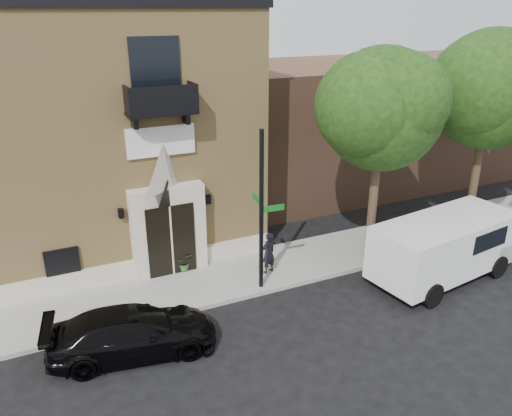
{
  "coord_description": "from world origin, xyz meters",
  "views": [
    {
      "loc": [
        -4.96,
        -13.02,
        9.0
      ],
      "look_at": [
        2.04,
        2.0,
        2.33
      ],
      "focal_mm": 35.0,
      "sensor_mm": 36.0,
      "label": 1
    }
  ],
  "objects": [
    {
      "name": "street_sign",
      "position": [
        1.48,
        0.37,
        2.9
      ],
      "size": [
        0.87,
        0.88,
        5.46
      ],
      "rotation": [
        0.0,
        0.0,
        -0.08
      ],
      "color": "black",
      "rests_on": "sidewalk"
    },
    {
      "name": "planter",
      "position": [
        -0.58,
        2.53,
        0.48
      ],
      "size": [
        0.64,
        0.57,
        0.66
      ],
      "primitive_type": "imported",
      "rotation": [
        0.0,
        0.0,
        0.09
      ],
      "color": "#3D672E",
      "rests_on": "sidewalk"
    },
    {
      "name": "ground",
      "position": [
        0.0,
        0.0,
        0.0
      ],
      "size": [
        120.0,
        120.0,
        0.0
      ],
      "primitive_type": "plane",
      "color": "black",
      "rests_on": "ground"
    },
    {
      "name": "street_tree_mid",
      "position": [
        11.03,
        0.35,
        6.2
      ],
      "size": [
        5.21,
        4.64,
        8.25
      ],
      "color": "#38281C",
      "rests_on": "sidewalk"
    },
    {
      "name": "sidewalk",
      "position": [
        1.0,
        1.5,
        0.07
      ],
      "size": [
        42.0,
        3.0,
        0.15
      ],
      "primitive_type": "cube",
      "color": "gray",
      "rests_on": "ground"
    },
    {
      "name": "fire_hydrant",
      "position": [
        6.02,
        0.2,
        0.51
      ],
      "size": [
        0.42,
        0.34,
        0.74
      ],
      "color": "red",
      "rests_on": "sidewalk"
    },
    {
      "name": "church",
      "position": [
        -2.99,
        7.95,
        4.63
      ],
      "size": [
        12.2,
        11.01,
        9.3
      ],
      "color": "tan",
      "rests_on": "ground"
    },
    {
      "name": "dumpster",
      "position": [
        7.37,
        0.77,
        0.76
      ],
      "size": [
        2.0,
        1.39,
        1.2
      ],
      "rotation": [
        0.0,
        0.0,
        -0.21
      ],
      "color": "#103C1D",
      "rests_on": "sidewalk"
    },
    {
      "name": "neighbour_building",
      "position": [
        12.0,
        9.0,
        3.2
      ],
      "size": [
        18.0,
        8.0,
        6.4
      ],
      "primitive_type": "cube",
      "color": "brown",
      "rests_on": "ground"
    },
    {
      "name": "street_tree_left",
      "position": [
        6.03,
        0.35,
        5.87
      ],
      "size": [
        4.97,
        4.38,
        7.77
      ],
      "color": "#38281C",
      "rests_on": "sidewalk"
    },
    {
      "name": "pedestrian_near",
      "position": [
        2.12,
        1.12,
        0.93
      ],
      "size": [
        0.65,
        0.51,
        1.56
      ],
      "primitive_type": "imported",
      "rotation": [
        0.0,
        0.0,
        3.41
      ],
      "color": "black",
      "rests_on": "sidewalk"
    },
    {
      "name": "cargo_van",
      "position": [
        7.83,
        -1.58,
        1.26
      ],
      "size": [
        5.79,
        2.94,
        2.26
      ],
      "rotation": [
        0.0,
        0.0,
        0.14
      ],
      "color": "white",
      "rests_on": "ground"
    },
    {
      "name": "black_sedan",
      "position": [
        -3.2,
        -1.16,
        0.67
      ],
      "size": [
        4.83,
        2.54,
        1.34
      ],
      "primitive_type": "imported",
      "rotation": [
        0.0,
        0.0,
        1.42
      ],
      "color": "black",
      "rests_on": "ground"
    }
  ]
}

